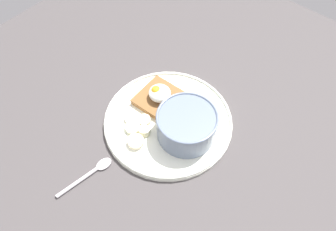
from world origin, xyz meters
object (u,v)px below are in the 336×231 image
Objects in this scene: oatmeal_bowl at (187,124)px; banana_slice_left at (136,142)px; banana_slice_right at (144,120)px; spoon at (91,173)px; poached_egg at (159,93)px; banana_slice_inner at (133,128)px; toast_slice at (160,99)px; banana_slice_front at (132,118)px; banana_slice_back at (144,131)px.

banana_slice_left is (6.72, 9.53, -2.64)cm from oatmeal_bowl.
banana_slice_right is 0.31× the size of spoon.
poached_egg is at bearing -86.71° from spoon.
poached_egg is 10.29cm from banana_slice_inner.
toast_slice is 1.99× the size of poached_egg.
toast_slice is 12.85cm from banana_slice_left.
poached_egg reaches higher than banana_slice_front.
banana_slice_left is (-5.07, 4.01, 0.21)cm from banana_slice_front.
banana_slice_left is (-3.77, 12.28, -0.04)cm from toast_slice.
banana_slice_front is at bearing 28.52° from banana_slice_right.
banana_slice_right is (2.02, -2.21, -0.17)cm from banana_slice_back.
banana_slice_left is 1.13× the size of banana_slice_inner.
banana_slice_left is at bearing 107.05° from toast_slice.
oatmeal_bowl is 2.51× the size of poached_egg.
banana_slice_right is at bearing 101.37° from poached_egg.
banana_slice_back reaches higher than spoon.
banana_slice_left is 5.96cm from banana_slice_right.
toast_slice is at bearing -86.02° from banana_slice_inner.
poached_egg is at bearing -78.63° from banana_slice_right.
banana_slice_front is at bearing -9.95° from banana_slice_back.
spoon is at bearing 92.34° from banana_slice_inner.
banana_slice_front is 1.11× the size of banana_slice_inner.
toast_slice reaches higher than banana_slice_front.
banana_slice_back reaches higher than banana_slice_front.
oatmeal_bowl is at bearing -154.92° from banana_slice_front.
oatmeal_bowl is at bearing -114.18° from spoon.
banana_slice_inner is (2.60, 0.94, -0.17)cm from banana_slice_back.
banana_slice_right is 0.94× the size of banana_slice_inner.
toast_slice is 2.14× the size of banana_slice_front.
banana_slice_front is (1.30, 8.27, -0.25)cm from toast_slice.
oatmeal_bowl is 1.26× the size of toast_slice.
banana_slice_front is at bearing -38.34° from banana_slice_left.
oatmeal_bowl is 9.92cm from banana_slice_back.
spoon is (2.53, 11.07, -1.38)cm from banana_slice_left.
banana_slice_right is at bearing -90.11° from spoon.
banana_slice_front is (11.79, 5.52, -2.84)cm from oatmeal_bowl.
banana_slice_back reaches higher than banana_slice_right.
spoon is at bearing 93.04° from toast_slice.
toast_slice is 2.38× the size of banana_slice_inner.
banana_slice_front is 4.67cm from banana_slice_back.
banana_slice_left is 3.24cm from banana_slice_back.
spoon is (-1.34, 23.29, -3.69)cm from poached_egg.
toast_slice is 6.99cm from banana_slice_right.
banana_slice_front is at bearing -41.17° from banana_slice_inner.
banana_slice_inner is at bearing 93.98° from toast_slice.
banana_slice_inner is 13.40cm from spoon.
poached_egg reaches higher than spoon.
poached_egg is 8.68cm from banana_slice_front.
banana_slice_front is 2.93cm from banana_slice_right.
toast_slice is 9.66cm from banana_slice_back.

